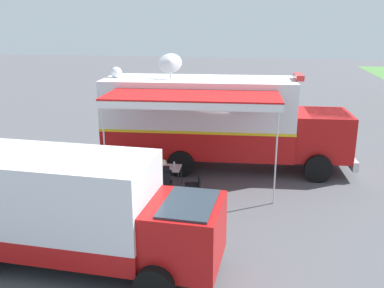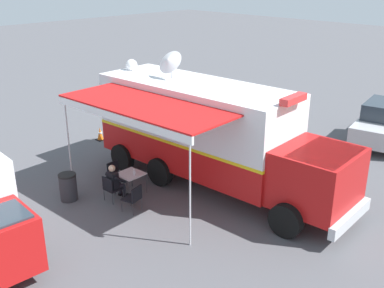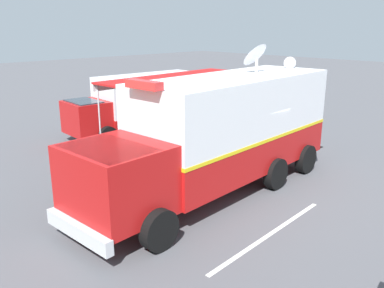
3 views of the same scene
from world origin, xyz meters
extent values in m
plane|color=#515156|center=(0.00, 0.00, 0.00)|extent=(100.00, 100.00, 0.00)
cube|color=silver|center=(-2.85, 1.97, 0.00)|extent=(0.37, 4.80, 0.01)
cube|color=#B71414|center=(0.00, 0.00, 1.15)|extent=(2.87, 7.32, 1.10)
cube|color=white|center=(0.00, 0.00, 2.55)|extent=(2.87, 7.32, 1.70)
cube|color=yellow|center=(0.00, 0.00, 1.70)|extent=(2.89, 7.34, 0.10)
cube|color=#B71414|center=(-0.24, 4.64, 1.45)|extent=(2.41, 2.22, 1.70)
cube|color=#28333D|center=(-0.25, 4.84, 1.95)|extent=(2.22, 1.58, 0.70)
cube|color=silver|center=(-0.30, 5.77, 0.55)|extent=(2.38, 0.32, 0.36)
cylinder|color=black|center=(-1.48, 4.38, 0.50)|extent=(0.35, 1.01, 1.00)
cylinder|color=black|center=(1.02, 4.51, 0.50)|extent=(0.35, 1.01, 1.00)
cylinder|color=black|center=(-1.22, -0.60, 0.50)|extent=(0.35, 1.01, 1.00)
cylinder|color=black|center=(1.28, -0.47, 0.50)|extent=(0.35, 1.01, 1.00)
cylinder|color=black|center=(-1.12, -2.58, 0.50)|extent=(0.35, 1.01, 1.00)
cylinder|color=black|center=(1.38, -2.45, 0.50)|extent=(0.35, 1.01, 1.00)
cube|color=white|center=(0.00, 0.00, 3.45)|extent=(2.87, 7.32, 0.10)
cube|color=red|center=(-0.19, 3.69, 3.62)|extent=(1.11, 0.34, 0.20)
cylinder|color=silver|center=(0.06, -1.08, 3.73)|extent=(0.10, 0.10, 0.45)
cone|color=silver|center=(0.21, -1.07, 4.13)|extent=(0.76, 0.94, 0.81)
sphere|color=white|center=(0.17, -3.20, 3.68)|extent=(0.44, 0.44, 0.44)
cube|color=red|center=(2.35, 0.12, 3.25)|extent=(2.50, 5.87, 0.06)
cube|color=white|center=(3.41, 0.18, 3.11)|extent=(0.38, 5.76, 0.24)
cylinder|color=silver|center=(3.20, 2.90, 1.63)|extent=(0.05, 0.05, 3.25)
cylinder|color=silver|center=(3.49, -2.55, 1.63)|extent=(0.05, 0.05, 3.25)
cube|color=silver|center=(2.41, -0.67, 0.71)|extent=(0.84, 0.84, 0.03)
cylinder|color=#333338|center=(2.02, -0.32, 0.35)|extent=(0.03, 0.03, 0.70)
cylinder|color=#333338|center=(2.76, -0.28, 0.35)|extent=(0.03, 0.03, 0.70)
cylinder|color=#333338|center=(2.06, -1.06, 0.35)|extent=(0.03, 0.03, 0.70)
cylinder|color=#333338|center=(2.80, -1.02, 0.35)|extent=(0.03, 0.03, 0.70)
cylinder|color=silver|center=(2.39, -0.49, 0.83)|extent=(0.07, 0.07, 0.20)
cylinder|color=white|center=(2.39, -0.49, 0.94)|extent=(0.04, 0.04, 0.02)
cube|color=black|center=(3.11, -0.70, 0.42)|extent=(0.50, 0.50, 0.04)
cube|color=black|center=(3.33, -0.69, 0.65)|extent=(0.07, 0.48, 0.44)
cylinder|color=#333338|center=(2.90, -0.93, 0.21)|extent=(0.02, 0.02, 0.42)
cylinder|color=#333338|center=(2.88, -0.49, 0.21)|extent=(0.02, 0.02, 0.42)
cylinder|color=#333338|center=(3.34, -0.91, 0.21)|extent=(0.02, 0.02, 0.42)
cylinder|color=#333338|center=(3.32, -0.47, 0.21)|extent=(0.02, 0.02, 0.42)
cube|color=black|center=(2.41, -1.42, 0.42)|extent=(0.50, 0.50, 0.04)
cube|color=black|center=(2.42, -1.64, 0.65)|extent=(0.48, 0.07, 0.44)
cylinder|color=#333338|center=(2.18, -1.21, 0.21)|extent=(0.02, 0.02, 0.42)
cylinder|color=#333338|center=(2.62, -1.19, 0.21)|extent=(0.02, 0.02, 0.42)
cylinder|color=#333338|center=(2.20, -1.65, 0.21)|extent=(0.02, 0.02, 0.42)
cylinder|color=#333338|center=(2.64, -1.63, 0.21)|extent=(0.02, 0.02, 0.42)
cube|color=black|center=(3.13, 0.27, 0.42)|extent=(0.58, 0.58, 0.04)
cube|color=black|center=(3.08, 0.48, 0.65)|extent=(0.48, 0.15, 0.44)
cylinder|color=#333338|center=(3.40, 0.10, 0.21)|extent=(0.02, 0.02, 0.42)
cylinder|color=#333338|center=(2.97, 0.00, 0.21)|extent=(0.02, 0.02, 0.42)
cylinder|color=#333338|center=(3.29, 0.53, 0.21)|extent=(0.02, 0.02, 0.42)
cylinder|color=#333338|center=(2.87, 0.43, 0.21)|extent=(0.02, 0.02, 0.42)
cube|color=black|center=(3.11, -0.70, 0.72)|extent=(0.26, 0.37, 0.56)
sphere|color=beige|center=(3.11, -0.70, 1.14)|extent=(0.22, 0.22, 0.22)
cylinder|color=black|center=(3.00, -0.93, 0.76)|extent=(0.43, 0.11, 0.34)
cylinder|color=black|center=(2.98, -0.48, 0.76)|extent=(0.43, 0.11, 0.34)
cylinder|color=black|center=(2.93, -0.81, 0.44)|extent=(0.39, 0.15, 0.13)
cylinder|color=black|center=(2.75, -0.82, 0.21)|extent=(0.11, 0.11, 0.42)
cube|color=black|center=(2.69, -0.82, 0.04)|extent=(0.24, 0.11, 0.07)
cylinder|color=black|center=(2.92, -0.61, 0.44)|extent=(0.39, 0.15, 0.13)
cylinder|color=black|center=(2.74, -0.62, 0.21)|extent=(0.11, 0.11, 0.42)
cube|color=black|center=(2.68, -0.62, 0.04)|extent=(0.24, 0.11, 0.07)
cylinder|color=#2D2D33|center=(4.11, -1.78, 0.42)|extent=(0.56, 0.56, 0.85)
cylinder|color=black|center=(4.11, -1.78, 0.88)|extent=(0.57, 0.57, 0.06)
cube|color=black|center=(0.14, -5.69, 0.01)|extent=(0.36, 0.36, 0.03)
cone|color=orange|center=(0.14, -5.69, 0.31)|extent=(0.26, 0.26, 0.55)
cylinder|color=white|center=(0.14, -5.69, 0.33)|extent=(0.17, 0.17, 0.06)
cube|color=white|center=(7.45, -2.56, 1.60)|extent=(2.40, 5.31, 2.20)
cube|color=#B71414|center=(7.45, -2.56, 0.75)|extent=(2.42, 5.33, 0.50)
cube|color=#B71414|center=(7.65, 0.83, 1.12)|extent=(1.98, 1.71, 1.40)
cube|color=#28333D|center=(7.65, 0.93, 1.57)|extent=(1.74, 1.19, 0.60)
cylinder|color=black|center=(6.57, 0.49, 0.42)|extent=(0.31, 0.85, 0.84)
cylinder|color=black|center=(8.67, 0.37, 0.42)|extent=(0.31, 0.85, 0.84)
cylinder|color=black|center=(6.32, -3.93, 0.42)|extent=(0.31, 0.85, 0.84)
cube|color=#B2B5BA|center=(-8.27, 3.28, 0.70)|extent=(4.45, 2.51, 0.76)
cube|color=#28333D|center=(-8.42, 3.25, 1.42)|extent=(2.35, 1.94, 0.68)
cylinder|color=black|center=(-7.15, 4.39, 0.32)|extent=(0.67, 0.33, 0.64)
cylinder|color=black|center=(-6.83, 2.62, 0.32)|extent=(0.67, 0.33, 0.64)
cylinder|color=black|center=(-9.71, 3.93, 0.32)|extent=(0.67, 0.33, 0.64)
cylinder|color=black|center=(-9.40, 2.16, 0.32)|extent=(0.67, 0.33, 0.64)
camera|label=1|loc=(15.97, 2.35, 5.68)|focal=39.80mm
camera|label=2|loc=(10.83, 10.44, 7.13)|focal=42.80mm
camera|label=3|loc=(-7.98, 9.70, 5.00)|focal=38.13mm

